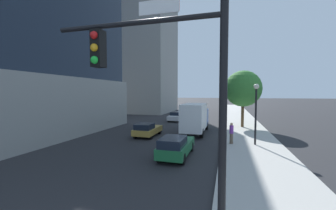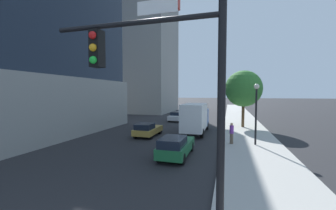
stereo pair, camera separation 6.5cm
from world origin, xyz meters
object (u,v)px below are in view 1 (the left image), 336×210
(construction_building, at_px, (146,45))
(traffic_light_pole, at_px, (165,83))
(car_gold, at_px, (147,130))
(box_truck, at_px, (195,117))
(street_lamp, at_px, (256,104))
(street_tree, at_px, (243,89))
(pedestrian_purple_shirt, at_px, (231,133))
(car_green, at_px, (176,146))
(car_white, at_px, (176,116))

(construction_building, bearing_deg, traffic_light_pole, -67.45)
(construction_building, xyz_separation_m, car_gold, (11.10, -27.43, -15.35))
(traffic_light_pole, height_order, box_truck, traffic_light_pole)
(traffic_light_pole, bearing_deg, street_lamp, 74.15)
(construction_building, xyz_separation_m, street_lamp, (21.37, -28.64, -12.51))
(traffic_light_pole, height_order, street_lamp, traffic_light_pole)
(street_tree, relative_size, pedestrian_purple_shirt, 3.99)
(street_lamp, bearing_deg, pedestrian_purple_shirt, -172.45)
(street_tree, relative_size, car_green, 1.57)
(car_white, bearing_deg, traffic_light_pole, -76.84)
(car_white, relative_size, box_truck, 0.65)
(street_lamp, xyz_separation_m, car_green, (-5.72, -4.81, -2.77))
(car_gold, bearing_deg, pedestrian_purple_shirt, -9.99)
(car_gold, relative_size, box_truck, 0.56)
(car_white, distance_m, pedestrian_purple_shirt, 16.44)
(traffic_light_pole, distance_m, car_green, 9.78)
(car_green, bearing_deg, car_white, 103.67)
(street_lamp, bearing_deg, car_white, 126.45)
(construction_building, distance_m, pedestrian_purple_shirt, 37.91)
(car_white, distance_m, box_truck, 10.83)
(street_lamp, xyz_separation_m, car_white, (-10.27, 13.91, -2.83))
(construction_building, distance_m, street_tree, 30.43)
(street_tree, height_order, car_gold, street_tree)
(car_gold, xyz_separation_m, pedestrian_purple_shirt, (8.34, -1.47, 0.37))
(construction_building, relative_size, car_green, 8.17)
(pedestrian_purple_shirt, bearing_deg, box_truck, 130.70)
(construction_building, xyz_separation_m, street_tree, (20.93, -19.14, -11.01))
(car_green, height_order, box_truck, box_truck)
(pedestrian_purple_shirt, bearing_deg, traffic_light_pole, -98.19)
(traffic_light_pole, xyz_separation_m, box_truck, (-1.87, 17.70, -2.91))
(car_white, distance_m, car_gold, 12.70)
(street_tree, distance_m, car_green, 15.84)
(car_white, height_order, box_truck, box_truck)
(traffic_light_pole, relative_size, car_white, 1.43)
(box_truck, relative_size, pedestrian_purple_shirt, 4.03)
(traffic_light_pole, bearing_deg, box_truck, 96.03)
(street_lamp, xyz_separation_m, pedestrian_purple_shirt, (-1.93, -0.26, -2.48))
(car_green, relative_size, pedestrian_purple_shirt, 2.55)
(construction_building, bearing_deg, box_truck, -57.43)
(traffic_light_pole, height_order, car_green, traffic_light_pole)
(street_tree, bearing_deg, car_green, -110.27)
(street_tree, xyz_separation_m, pedestrian_purple_shirt, (-1.50, -9.76, -3.98))
(street_lamp, xyz_separation_m, car_gold, (-10.27, 1.21, -2.84))
(construction_building, xyz_separation_m, car_white, (11.10, -14.73, -15.33))
(traffic_light_pole, height_order, street_tree, street_tree)
(car_green, bearing_deg, traffic_light_pole, -77.93)
(street_lamp, height_order, car_white, street_lamp)
(car_gold, relative_size, pedestrian_purple_shirt, 2.25)
(car_green, height_order, car_white, car_green)
(traffic_light_pole, height_order, pedestrian_purple_shirt, traffic_light_pole)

